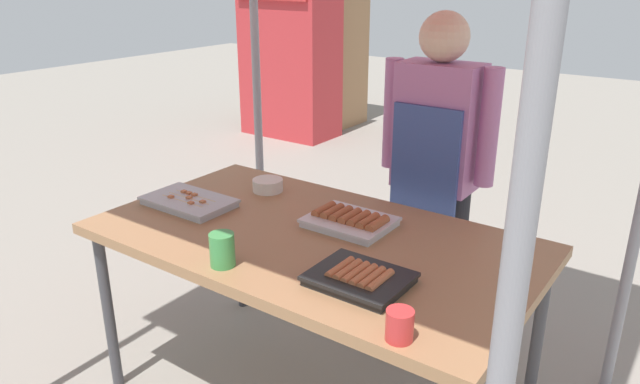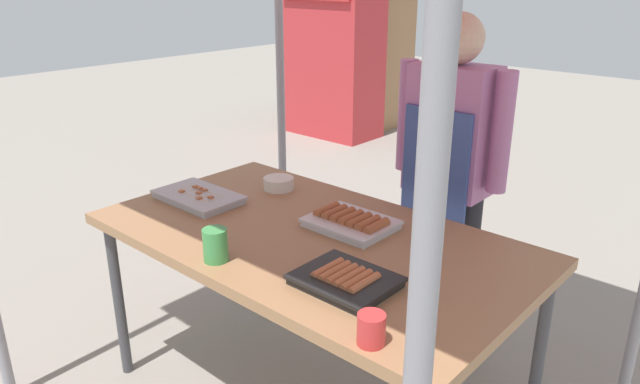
{
  "view_description": "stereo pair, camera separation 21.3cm",
  "coord_description": "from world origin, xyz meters",
  "px_view_note": "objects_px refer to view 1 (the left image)",
  "views": [
    {
      "loc": [
        1.16,
        -1.58,
        1.65
      ],
      "look_at": [
        0.0,
        0.05,
        0.9
      ],
      "focal_mm": 33.25,
      "sensor_mm": 36.0,
      "label": 1
    },
    {
      "loc": [
        1.33,
        -1.45,
        1.65
      ],
      "look_at": [
        0.0,
        0.05,
        0.9
      ],
      "focal_mm": 33.25,
      "sensor_mm": 36.0,
      "label": 2
    }
  ],
  "objects_px": {
    "tray_meat_skewers": "(189,202)",
    "neighbor_stall_right": "(322,29)",
    "condiment_bowl": "(268,185)",
    "tray_pork_links": "(360,278)",
    "drink_cup_near_edge": "(222,250)",
    "tray_grilled_sausages": "(350,220)",
    "neighbor_stall_left": "(290,40)",
    "stall_table": "(312,248)",
    "vendor_woman": "(435,160)",
    "drink_cup_by_wok": "(400,325)"
  },
  "relations": [
    {
      "from": "tray_meat_skewers",
      "to": "neighbor_stall_right",
      "type": "relative_size",
      "value": 0.18
    },
    {
      "from": "tray_meat_skewers",
      "to": "condiment_bowl",
      "type": "relative_size",
      "value": 2.77
    },
    {
      "from": "tray_pork_links",
      "to": "drink_cup_near_edge",
      "type": "relative_size",
      "value": 2.62
    },
    {
      "from": "tray_grilled_sausages",
      "to": "condiment_bowl",
      "type": "distance_m",
      "value": 0.51
    },
    {
      "from": "tray_meat_skewers",
      "to": "neighbor_stall_left",
      "type": "distance_m",
      "value": 3.94
    },
    {
      "from": "stall_table",
      "to": "condiment_bowl",
      "type": "height_order",
      "value": "condiment_bowl"
    },
    {
      "from": "tray_grilled_sausages",
      "to": "vendor_woman",
      "type": "xyz_separation_m",
      "value": [
        0.08,
        0.56,
        0.11
      ]
    },
    {
      "from": "tray_pork_links",
      "to": "drink_cup_by_wok",
      "type": "relative_size",
      "value": 3.44
    },
    {
      "from": "tray_grilled_sausages",
      "to": "tray_meat_skewers",
      "type": "xyz_separation_m",
      "value": [
        -0.65,
        -0.21,
        -0.01
      ]
    },
    {
      "from": "condiment_bowl",
      "to": "tray_meat_skewers",
      "type": "bearing_deg",
      "value": -115.31
    },
    {
      "from": "tray_grilled_sausages",
      "to": "drink_cup_by_wok",
      "type": "height_order",
      "value": "drink_cup_by_wok"
    },
    {
      "from": "tray_grilled_sausages",
      "to": "tray_pork_links",
      "type": "bearing_deg",
      "value": -53.36
    },
    {
      "from": "tray_meat_skewers",
      "to": "stall_table",
      "type": "bearing_deg",
      "value": 6.27
    },
    {
      "from": "tray_pork_links",
      "to": "drink_cup_by_wok",
      "type": "distance_m",
      "value": 0.3
    },
    {
      "from": "stall_table",
      "to": "tray_grilled_sausages",
      "type": "relative_size",
      "value": 5.15
    },
    {
      "from": "drink_cup_by_wok",
      "to": "vendor_woman",
      "type": "xyz_separation_m",
      "value": [
        -0.42,
        1.09,
        0.09
      ]
    },
    {
      "from": "tray_grilled_sausages",
      "to": "tray_meat_skewers",
      "type": "distance_m",
      "value": 0.68
    },
    {
      "from": "drink_cup_near_edge",
      "to": "tray_grilled_sausages",
      "type": "bearing_deg",
      "value": 71.74
    },
    {
      "from": "tray_grilled_sausages",
      "to": "tray_pork_links",
      "type": "relative_size",
      "value": 1.05
    },
    {
      "from": "neighbor_stall_left",
      "to": "neighbor_stall_right",
      "type": "xyz_separation_m",
      "value": [
        -0.07,
        0.68,
        0.05
      ]
    },
    {
      "from": "stall_table",
      "to": "drink_cup_by_wok",
      "type": "distance_m",
      "value": 0.7
    },
    {
      "from": "tray_pork_links",
      "to": "tray_meat_skewers",
      "type": "bearing_deg",
      "value": 171.02
    },
    {
      "from": "tray_pork_links",
      "to": "vendor_woman",
      "type": "height_order",
      "value": "vendor_woman"
    },
    {
      "from": "stall_table",
      "to": "drink_cup_by_wok",
      "type": "xyz_separation_m",
      "value": [
        0.57,
        -0.39,
        0.1
      ]
    },
    {
      "from": "tray_grilled_sausages",
      "to": "vendor_woman",
      "type": "distance_m",
      "value": 0.57
    },
    {
      "from": "tray_grilled_sausages",
      "to": "neighbor_stall_right",
      "type": "bearing_deg",
      "value": 126.49
    },
    {
      "from": "vendor_woman",
      "to": "neighbor_stall_right",
      "type": "height_order",
      "value": "neighbor_stall_right"
    },
    {
      "from": "vendor_woman",
      "to": "condiment_bowl",
      "type": "bearing_deg",
      "value": 37.61
    },
    {
      "from": "condiment_bowl",
      "to": "drink_cup_near_edge",
      "type": "xyz_separation_m",
      "value": [
        0.33,
        -0.62,
        0.03
      ]
    },
    {
      "from": "stall_table",
      "to": "tray_pork_links",
      "type": "relative_size",
      "value": 5.43
    },
    {
      "from": "tray_pork_links",
      "to": "drink_cup_near_edge",
      "type": "xyz_separation_m",
      "value": [
        -0.43,
        -0.15,
        0.04
      ]
    },
    {
      "from": "vendor_woman",
      "to": "neighbor_stall_left",
      "type": "height_order",
      "value": "neighbor_stall_left"
    },
    {
      "from": "stall_table",
      "to": "tray_pork_links",
      "type": "xyz_separation_m",
      "value": [
        0.33,
        -0.21,
        0.07
      ]
    },
    {
      "from": "tray_grilled_sausages",
      "to": "neighbor_stall_right",
      "type": "distance_m",
      "value": 4.73
    },
    {
      "from": "condiment_bowl",
      "to": "tray_grilled_sausages",
      "type": "bearing_deg",
      "value": -12.8
    },
    {
      "from": "stall_table",
      "to": "vendor_woman",
      "type": "relative_size",
      "value": 1.06
    },
    {
      "from": "drink_cup_near_edge",
      "to": "neighbor_stall_right",
      "type": "xyz_separation_m",
      "value": [
        -2.64,
        4.3,
        0.23
      ]
    },
    {
      "from": "tray_meat_skewers",
      "to": "neighbor_stall_right",
      "type": "xyz_separation_m",
      "value": [
        -2.16,
        4.0,
        0.26
      ]
    },
    {
      "from": "drink_cup_by_wok",
      "to": "neighbor_stall_left",
      "type": "distance_m",
      "value": 4.89
    },
    {
      "from": "tray_grilled_sausages",
      "to": "stall_table",
      "type": "bearing_deg",
      "value": -116.62
    },
    {
      "from": "stall_table",
      "to": "tray_pork_links",
      "type": "bearing_deg",
      "value": -31.94
    },
    {
      "from": "tray_meat_skewers",
      "to": "condiment_bowl",
      "type": "bearing_deg",
      "value": 64.69
    },
    {
      "from": "tray_meat_skewers",
      "to": "vendor_woman",
      "type": "relative_size",
      "value": 0.24
    },
    {
      "from": "neighbor_stall_right",
      "to": "drink_cup_near_edge",
      "type": "bearing_deg",
      "value": -58.43
    },
    {
      "from": "tray_meat_skewers",
      "to": "vendor_woman",
      "type": "height_order",
      "value": "vendor_woman"
    },
    {
      "from": "tray_meat_skewers",
      "to": "neighbor_stall_right",
      "type": "bearing_deg",
      "value": 118.38
    },
    {
      "from": "neighbor_stall_left",
      "to": "neighbor_stall_right",
      "type": "relative_size",
      "value": 0.95
    },
    {
      "from": "tray_pork_links",
      "to": "tray_grilled_sausages",
      "type": "bearing_deg",
      "value": 126.64
    },
    {
      "from": "tray_grilled_sausages",
      "to": "condiment_bowl",
      "type": "bearing_deg",
      "value": 167.2
    },
    {
      "from": "stall_table",
      "to": "tray_grilled_sausages",
      "type": "height_order",
      "value": "tray_grilled_sausages"
    }
  ]
}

